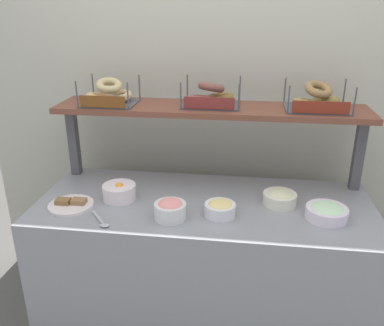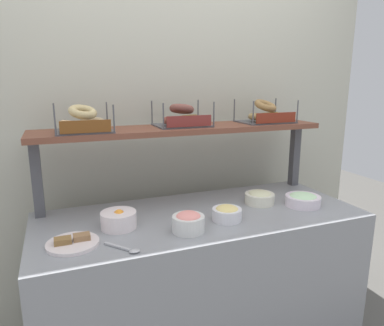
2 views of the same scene
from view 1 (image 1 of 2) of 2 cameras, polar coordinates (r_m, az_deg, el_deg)
back_wall at (r=2.44m, az=3.22°, el=7.73°), size 2.89×0.06×2.40m
deli_counter at (r=2.28m, az=1.64°, el=-15.09°), size 1.69×0.70×0.85m
shelf_riser_left at (r=2.41m, az=-16.38°, el=2.98°), size 0.05×0.05×0.40m
shelf_riser_right at (r=2.29m, az=22.49°, el=1.20°), size 0.05×0.05×0.40m
upper_shelf at (r=2.16m, az=2.64°, el=7.63°), size 1.65×0.32×0.03m
bowl_fruit_salad at (r=2.09m, az=-10.22°, el=-4.01°), size 0.17×0.17×0.09m
bowl_egg_salad at (r=1.92m, az=3.98°, el=-6.40°), size 0.15×0.15×0.08m
bowl_scallion_spread at (r=1.99m, az=18.51°, el=-6.55°), size 0.19×0.19×0.07m
bowl_lox_spread at (r=1.89m, az=-3.10°, el=-6.53°), size 0.15×0.15×0.10m
bowl_potato_salad at (r=2.06m, az=12.29°, el=-4.78°), size 0.17×0.17×0.07m
serving_plate_white at (r=2.09m, az=-16.73°, el=-5.64°), size 0.22×0.22×0.04m
serving_spoon_near_plate at (r=1.91m, az=-12.65°, el=-8.09°), size 0.13×0.14×0.01m
bagel_basket_plain at (r=2.23m, az=-11.62°, el=9.38°), size 0.29×0.26×0.14m
bagel_basket_cinnamon_raisin at (r=2.16m, az=2.71°, el=9.31°), size 0.30×0.26×0.14m
bagel_basket_everything at (r=2.16m, az=17.23°, el=8.45°), size 0.32×0.26×0.15m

